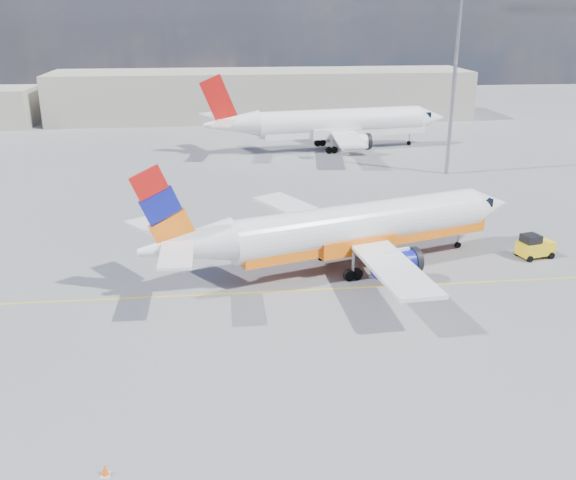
{
  "coord_description": "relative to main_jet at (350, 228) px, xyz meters",
  "views": [
    {
      "loc": [
        -2.88,
        -35.92,
        17.77
      ],
      "look_at": [
        1.47,
        3.37,
        3.5
      ],
      "focal_mm": 40.0,
      "sensor_mm": 36.0,
      "label": 1
    }
  ],
  "objects": [
    {
      "name": "ground",
      "position": [
        -6.27,
        -6.67,
        -3.01
      ],
      "size": [
        240.0,
        240.0,
        0.0
      ],
      "primitive_type": "plane",
      "color": "#5B5B60",
      "rests_on": "ground"
    },
    {
      "name": "taxi_line",
      "position": [
        -6.27,
        -3.67,
        -3.01
      ],
      "size": [
        70.0,
        0.15,
        0.01
      ],
      "primitive_type": "cube",
      "color": "yellow",
      "rests_on": "ground"
    },
    {
      "name": "terminal_main",
      "position": [
        -1.27,
        68.33,
        0.99
      ],
      "size": [
        70.0,
        14.0,
        8.0
      ],
      "primitive_type": "cube",
      "color": "#B5AF9C",
      "rests_on": "ground"
    },
    {
      "name": "main_jet",
      "position": [
        0.0,
        0.0,
        0.0
      ],
      "size": [
        29.78,
        22.64,
        9.03
      ],
      "rotation": [
        0.0,
        0.0,
        0.31
      ],
      "color": "white",
      "rests_on": "ground"
    },
    {
      "name": "second_jet",
      "position": [
        6.14,
        41.35,
        0.41
      ],
      "size": [
        33.96,
        26.46,
        10.26
      ],
      "rotation": [
        0.0,
        0.0,
        0.15
      ],
      "color": "white",
      "rests_on": "ground"
    },
    {
      "name": "gse_tug",
      "position": [
        14.34,
        0.42,
        -2.13
      ],
      "size": [
        2.88,
        2.18,
        1.86
      ],
      "rotation": [
        0.0,
        0.0,
        0.25
      ],
      "color": "black",
      "rests_on": "ground"
    },
    {
      "name": "traffic_cone",
      "position": [
        -14.17,
        -20.75,
        -2.76
      ],
      "size": [
        0.37,
        0.37,
        0.52
      ],
      "color": "white",
      "rests_on": "ground"
    },
    {
      "name": "floodlight_mast",
      "position": [
        16.75,
        26.58,
        9.02
      ],
      "size": [
        1.47,
        1.47,
        20.07
      ],
      "color": "gray",
      "rests_on": "ground"
    }
  ]
}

